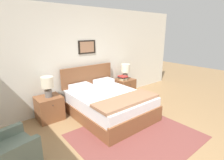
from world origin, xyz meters
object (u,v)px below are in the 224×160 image
(nightstand_by_door, at_px, (124,88))
(table_lamp_by_door, at_px, (125,70))
(armchair, at_px, (7,158))
(bed, at_px, (109,103))
(nightstand_near_window, at_px, (49,108))
(table_lamp_near_window, at_px, (47,84))

(nightstand_by_door, distance_m, table_lamp_by_door, 0.58)
(armchair, bearing_deg, table_lamp_by_door, 99.01)
(bed, xyz_separation_m, nightstand_near_window, (-1.19, 0.70, -0.03))
(bed, xyz_separation_m, nightstand_by_door, (1.19, 0.70, -0.03))
(bed, relative_size, nightstand_near_window, 3.50)
(nightstand_by_door, height_order, table_lamp_near_window, table_lamp_near_window)
(bed, height_order, table_lamp_by_door, bed)
(table_lamp_by_door, bearing_deg, table_lamp_near_window, 180.00)
(armchair, distance_m, nightstand_by_door, 3.68)
(armchair, distance_m, table_lamp_near_window, 1.75)
(armchair, bearing_deg, table_lamp_near_window, 128.55)
(nightstand_near_window, bearing_deg, armchair, -129.77)
(nightstand_near_window, xyz_separation_m, table_lamp_near_window, (0.01, -0.02, 0.58))
(nightstand_by_door, xyz_separation_m, table_lamp_near_window, (-2.37, -0.02, 0.58))
(nightstand_near_window, bearing_deg, nightstand_by_door, 0.00)
(bed, height_order, armchair, bed)
(nightstand_near_window, height_order, table_lamp_near_window, table_lamp_near_window)
(table_lamp_by_door, bearing_deg, armchair, -159.84)
(bed, bearing_deg, nightstand_by_door, 30.68)
(bed, distance_m, table_lamp_near_window, 1.47)
(armchair, relative_size, nightstand_by_door, 1.56)
(armchair, relative_size, nightstand_near_window, 1.56)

